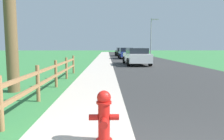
% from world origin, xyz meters
% --- Properties ---
extents(ground_plane, '(120.00, 120.00, 0.00)m').
position_xyz_m(ground_plane, '(0.00, 25.00, 0.00)').
color(ground_plane, '#34773E').
extents(road_asphalt, '(7.00, 66.00, 0.01)m').
position_xyz_m(road_asphalt, '(3.50, 27.00, 0.00)').
color(road_asphalt, '#303030').
rests_on(road_asphalt, ground).
extents(curb_concrete, '(6.00, 66.00, 0.01)m').
position_xyz_m(curb_concrete, '(-3.00, 27.00, 0.00)').
color(curb_concrete, '#BCB0A3').
rests_on(curb_concrete, ground).
extents(grass_verge, '(5.00, 66.00, 0.00)m').
position_xyz_m(grass_verge, '(-4.50, 27.00, 0.01)').
color(grass_verge, '#34773E').
rests_on(grass_verge, ground).
extents(fire_hydrant, '(0.50, 0.42, 0.87)m').
position_xyz_m(fire_hydrant, '(-0.54, 1.41, 0.45)').
color(fire_hydrant, red).
rests_on(fire_hydrant, ground).
extents(rail_fence, '(0.11, 10.80, 1.06)m').
position_xyz_m(rail_fence, '(-2.47, 5.08, 0.62)').
color(rail_fence, olive).
rests_on(rail_fence, ground).
extents(parked_suv_white, '(2.13, 4.89, 1.46)m').
position_xyz_m(parked_suv_white, '(2.09, 16.28, 0.76)').
color(parked_suv_white, white).
rests_on(parked_suv_white, ground).
extents(parked_car_blue, '(2.10, 4.32, 1.44)m').
position_xyz_m(parked_car_blue, '(2.08, 25.89, 0.74)').
color(parked_car_blue, navy).
rests_on(parked_car_blue, ground).
extents(parked_car_black, '(2.34, 4.36, 1.40)m').
position_xyz_m(parked_car_black, '(2.09, 33.71, 0.71)').
color(parked_car_black, black).
rests_on(parked_car_black, ground).
extents(street_lamp, '(1.17, 0.20, 5.81)m').
position_xyz_m(street_lamp, '(6.31, 29.85, 3.49)').
color(street_lamp, gray).
rests_on(street_lamp, ground).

